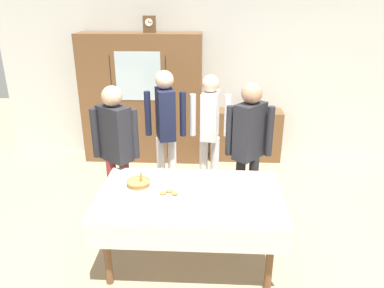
{
  "coord_description": "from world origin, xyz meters",
  "views": [
    {
      "loc": [
        0.18,
        -3.34,
        2.53
      ],
      "look_at": [
        0.0,
        0.2,
        1.12
      ],
      "focal_mm": 34.92,
      "sensor_mm": 36.0,
      "label": 1
    }
  ],
  "objects_px": {
    "dining_table": "(190,204)",
    "book_stack": "(247,107)",
    "tea_cup_mid_left": "(209,175)",
    "bread_basket": "(139,182)",
    "wall_cabinet": "(142,99)",
    "person_behind_table_right": "(166,123)",
    "bookshelf_low": "(245,135)",
    "person_beside_shelf": "(210,124)",
    "tea_cup_back_edge": "(209,194)",
    "person_behind_table_left": "(116,144)",
    "person_by_cabinet": "(249,141)",
    "spoon_near_right": "(256,178)",
    "mantel_clock": "(149,24)",
    "spoon_near_left": "(183,182)",
    "pastry_plate": "(169,195)",
    "tea_cup_center": "(239,205)"
  },
  "relations": [
    {
      "from": "bread_basket",
      "to": "person_behind_table_left",
      "type": "distance_m",
      "value": 0.64
    },
    {
      "from": "dining_table",
      "to": "book_stack",
      "type": "xyz_separation_m",
      "value": [
        0.76,
        2.64,
        0.21
      ]
    },
    {
      "from": "tea_cup_back_edge",
      "to": "person_behind_table_left",
      "type": "xyz_separation_m",
      "value": [
        -1.04,
        0.69,
        0.22
      ]
    },
    {
      "from": "pastry_plate",
      "to": "person_behind_table_right",
      "type": "bearing_deg",
      "value": 97.64
    },
    {
      "from": "tea_cup_back_edge",
      "to": "person_behind_table_right",
      "type": "height_order",
      "value": "person_behind_table_right"
    },
    {
      "from": "tea_cup_center",
      "to": "person_beside_shelf",
      "type": "height_order",
      "value": "person_beside_shelf"
    },
    {
      "from": "mantel_clock",
      "to": "bookshelf_low",
      "type": "height_order",
      "value": "mantel_clock"
    },
    {
      "from": "person_behind_table_left",
      "to": "pastry_plate",
      "type": "bearing_deg",
      "value": -46.87
    },
    {
      "from": "book_stack",
      "to": "person_beside_shelf",
      "type": "distance_m",
      "value": 1.32
    },
    {
      "from": "book_stack",
      "to": "spoon_near_right",
      "type": "height_order",
      "value": "book_stack"
    },
    {
      "from": "mantel_clock",
      "to": "tea_cup_center",
      "type": "height_order",
      "value": "mantel_clock"
    },
    {
      "from": "book_stack",
      "to": "wall_cabinet",
      "type": "bearing_deg",
      "value": -178.26
    },
    {
      "from": "bookshelf_low",
      "to": "person_behind_table_right",
      "type": "relative_size",
      "value": 0.67
    },
    {
      "from": "bread_basket",
      "to": "pastry_plate",
      "type": "xyz_separation_m",
      "value": [
        0.32,
        -0.2,
        -0.02
      ]
    },
    {
      "from": "tea_cup_center",
      "to": "person_behind_table_right",
      "type": "xyz_separation_m",
      "value": [
        -0.84,
        1.54,
        0.25
      ]
    },
    {
      "from": "person_behind_table_left",
      "to": "book_stack",
      "type": "bearing_deg",
      "value": 50.63
    },
    {
      "from": "tea_cup_mid_left",
      "to": "dining_table",
      "type": "bearing_deg",
      "value": -114.41
    },
    {
      "from": "wall_cabinet",
      "to": "person_by_cabinet",
      "type": "bearing_deg",
      "value": -50.18
    },
    {
      "from": "wall_cabinet",
      "to": "bread_basket",
      "type": "distance_m",
      "value": 2.46
    },
    {
      "from": "dining_table",
      "to": "bookshelf_low",
      "type": "relative_size",
      "value": 1.54
    },
    {
      "from": "dining_table",
      "to": "book_stack",
      "type": "distance_m",
      "value": 2.76
    },
    {
      "from": "book_stack",
      "to": "tea_cup_center",
      "type": "relative_size",
      "value": 1.81
    },
    {
      "from": "bread_basket",
      "to": "tea_cup_center",
      "type": "bearing_deg",
      "value": -20.88
    },
    {
      "from": "book_stack",
      "to": "person_behind_table_left",
      "type": "relative_size",
      "value": 0.14
    },
    {
      "from": "tea_cup_back_edge",
      "to": "person_beside_shelf",
      "type": "bearing_deg",
      "value": 90.31
    },
    {
      "from": "person_behind_table_right",
      "to": "tea_cup_center",
      "type": "bearing_deg",
      "value": -61.47
    },
    {
      "from": "dining_table",
      "to": "person_by_cabinet",
      "type": "distance_m",
      "value": 1.05
    },
    {
      "from": "dining_table",
      "to": "wall_cabinet",
      "type": "bearing_deg",
      "value": 109.16
    },
    {
      "from": "tea_cup_mid_left",
      "to": "spoon_near_right",
      "type": "relative_size",
      "value": 1.09
    },
    {
      "from": "spoon_near_right",
      "to": "dining_table",
      "type": "bearing_deg",
      "value": -150.11
    },
    {
      "from": "tea_cup_mid_left",
      "to": "bread_basket",
      "type": "height_order",
      "value": "bread_basket"
    },
    {
      "from": "wall_cabinet",
      "to": "book_stack",
      "type": "bearing_deg",
      "value": 1.74
    },
    {
      "from": "mantel_clock",
      "to": "person_behind_table_right",
      "type": "xyz_separation_m",
      "value": [
        0.36,
        -1.26,
        -1.1
      ]
    },
    {
      "from": "book_stack",
      "to": "tea_cup_mid_left",
      "type": "xyz_separation_m",
      "value": [
        -0.58,
        -2.25,
        -0.09
      ]
    },
    {
      "from": "mantel_clock",
      "to": "tea_cup_center",
      "type": "bearing_deg",
      "value": -66.91
    },
    {
      "from": "dining_table",
      "to": "person_by_cabinet",
      "type": "bearing_deg",
      "value": 51.44
    },
    {
      "from": "book_stack",
      "to": "spoon_near_right",
      "type": "relative_size",
      "value": 1.97
    },
    {
      "from": "tea_cup_center",
      "to": "spoon_near_left",
      "type": "relative_size",
      "value": 1.09
    },
    {
      "from": "mantel_clock",
      "to": "spoon_near_left",
      "type": "distance_m",
      "value": 2.78
    },
    {
      "from": "tea_cup_center",
      "to": "person_by_cabinet",
      "type": "height_order",
      "value": "person_by_cabinet"
    },
    {
      "from": "mantel_clock",
      "to": "tea_cup_back_edge",
      "type": "height_order",
      "value": "mantel_clock"
    },
    {
      "from": "person_beside_shelf",
      "to": "tea_cup_back_edge",
      "type": "bearing_deg",
      "value": -89.69
    },
    {
      "from": "wall_cabinet",
      "to": "person_behind_table_right",
      "type": "bearing_deg",
      "value": -67.55
    },
    {
      "from": "dining_table",
      "to": "person_beside_shelf",
      "type": "height_order",
      "value": "person_beside_shelf"
    },
    {
      "from": "pastry_plate",
      "to": "person_beside_shelf",
      "type": "height_order",
      "value": "person_beside_shelf"
    },
    {
      "from": "wall_cabinet",
      "to": "mantel_clock",
      "type": "distance_m",
      "value": 1.14
    },
    {
      "from": "mantel_clock",
      "to": "pastry_plate",
      "type": "bearing_deg",
      "value": -78.38
    },
    {
      "from": "person_behind_table_right",
      "to": "person_beside_shelf",
      "type": "distance_m",
      "value": 0.57
    },
    {
      "from": "person_by_cabinet",
      "to": "person_beside_shelf",
      "type": "bearing_deg",
      "value": 122.59
    },
    {
      "from": "wall_cabinet",
      "to": "mantel_clock",
      "type": "xyz_separation_m",
      "value": [
        0.16,
        -0.0,
        1.13
      ]
    }
  ]
}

